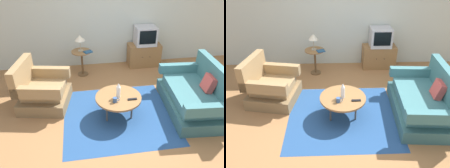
{
  "view_description": "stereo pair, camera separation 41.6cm",
  "coord_description": "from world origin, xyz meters",
  "views": [
    {
      "loc": [
        -0.77,
        -3.32,
        2.72
      ],
      "look_at": [
        -0.22,
        0.21,
        0.55
      ],
      "focal_mm": 36.09,
      "sensor_mm": 36.0,
      "label": 1
    },
    {
      "loc": [
        -0.35,
        -3.36,
        2.72
      ],
      "look_at": [
        -0.22,
        0.21,
        0.55
      ],
      "focal_mm": 36.09,
      "sensor_mm": 36.0,
      "label": 2
    }
  ],
  "objects": [
    {
      "name": "tv_stand",
      "position": [
        0.91,
        1.98,
        0.29
      ],
      "size": [
        0.83,
        0.44,
        0.59
      ],
      "color": "olive",
      "rests_on": "ground"
    },
    {
      "name": "vase",
      "position": [
        -0.14,
        -0.04,
        0.56
      ],
      "size": [
        0.08,
        0.08,
        0.29
      ],
      "color": "white",
      "rests_on": "coffee_table"
    },
    {
      "name": "table_lamp",
      "position": [
        -0.74,
        1.69,
        0.93
      ],
      "size": [
        0.23,
        0.23,
        0.39
      ],
      "color": "#9E937A",
      "rests_on": "side_table"
    },
    {
      "name": "ground_plane",
      "position": [
        0.0,
        0.0,
        0.0
      ],
      "size": [
        16.0,
        16.0,
        0.0
      ],
      "primitive_type": "plane",
      "color": "olive"
    },
    {
      "name": "armchair",
      "position": [
        -1.57,
        0.55,
        0.31
      ],
      "size": [
        1.05,
        1.06,
        0.92
      ],
      "rotation": [
        0.0,
        0.0,
        -1.75
      ],
      "color": "brown",
      "rests_on": "ground"
    },
    {
      "name": "tv_remote_dark",
      "position": [
        0.08,
        -0.17,
        0.44
      ],
      "size": [
        0.16,
        0.04,
        0.02
      ],
      "rotation": [
        0.0,
        0.0,
        3.15
      ],
      "color": "black",
      "rests_on": "coffee_table"
    },
    {
      "name": "television",
      "position": [
        0.91,
        1.98,
        0.82
      ],
      "size": [
        0.52,
        0.46,
        0.47
      ],
      "color": "#B7B7BC",
      "rests_on": "tv_stand"
    },
    {
      "name": "area_rug",
      "position": [
        -0.14,
        -0.04,
        0.0
      ],
      "size": [
        2.02,
        1.9,
        0.0
      ],
      "primitive_type": "cube",
      "color": "navy",
      "rests_on": "ground"
    },
    {
      "name": "couch",
      "position": [
        1.36,
        -0.04,
        0.29
      ],
      "size": [
        1.06,
        1.67,
        0.9
      ],
      "rotation": [
        0.0,
        0.0,
        1.5
      ],
      "color": "#325C60",
      "rests_on": "ground"
    },
    {
      "name": "back_wall",
      "position": [
        0.0,
        2.29,
        1.35
      ],
      "size": [
        9.0,
        0.12,
        2.7
      ],
      "primitive_type": "cube",
      "color": "#B2BCB2",
      "rests_on": "ground"
    },
    {
      "name": "side_table",
      "position": [
        -0.73,
        1.68,
        0.45
      ],
      "size": [
        0.47,
        0.47,
        0.63
      ],
      "color": "olive",
      "rests_on": "ground"
    },
    {
      "name": "coffee_table",
      "position": [
        -0.14,
        -0.04,
        0.4
      ],
      "size": [
        0.83,
        0.83,
        0.43
      ],
      "color": "olive",
      "rests_on": "ground"
    },
    {
      "name": "book",
      "position": [
        -0.57,
        1.58,
        0.64
      ],
      "size": [
        0.22,
        0.2,
        0.03
      ],
      "rotation": [
        0.0,
        0.0,
        0.4
      ],
      "color": "navy",
      "rests_on": "side_table"
    },
    {
      "name": "mug",
      "position": [
        -0.23,
        -0.19,
        0.47
      ],
      "size": [
        0.12,
        0.07,
        0.09
      ],
      "color": "#335184",
      "rests_on": "coffee_table"
    }
  ]
}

